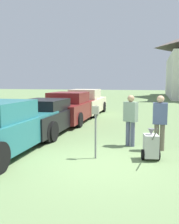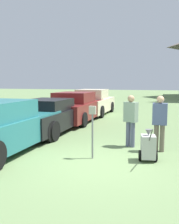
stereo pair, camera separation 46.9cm
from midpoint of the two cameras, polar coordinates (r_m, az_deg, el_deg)
The scene contains 9 objects.
ground_plane at distance 6.47m, azimuth 0.48°, elevation -11.72°, with size 120.00×120.00×0.00m, color #607A4C.
parked_car_teal at distance 7.72m, azimuth -21.43°, elevation -3.67°, with size 2.06×4.88×1.53m.
parked_car_black at distance 10.42m, azimuth -11.12°, elevation -1.04°, with size 2.00×4.91×1.37m.
parked_car_maroon at distance 13.09m, azimuth -5.57°, elevation 0.93°, with size 2.17×5.02×1.54m.
parked_car_cream at distance 16.02m, azimuth -1.73°, elevation 2.10°, with size 2.14×4.77×1.60m.
parking_meter at distance 6.67m, azimuth -0.61°, elevation -2.38°, with size 0.18×0.09×1.43m.
person_worker at distance 8.05m, azimuth 7.72°, elevation -1.23°, with size 0.47×0.37×1.65m.
person_supervisor at distance 7.69m, azimuth 14.12°, elevation -1.69°, with size 0.42×0.22×1.67m.
equipment_cart at distance 6.80m, azimuth 11.92°, elevation -7.56°, with size 0.51×1.00×1.00m.
Camera 1 is at (1.28, -6.01, 2.06)m, focal length 40.00 mm.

